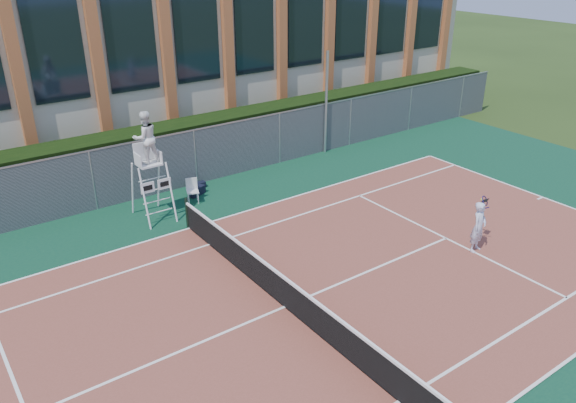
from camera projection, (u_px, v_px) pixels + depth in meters
ground at (285, 308)px, 14.73m from camera, size 120.00×120.00×0.00m
apron at (264, 290)px, 15.47m from camera, size 36.00×20.00×0.01m
tennis_court at (285, 307)px, 14.72m from camera, size 23.77×10.97×0.02m
tennis_net at (285, 291)px, 14.51m from camera, size 0.10×11.30×1.10m
fence at (147, 169)px, 20.74m from camera, size 40.00×0.06×2.20m
hedge at (134, 159)px, 21.63m from camera, size 40.00×1.40×2.20m
building at (62, 50)px, 26.19m from camera, size 45.00×10.60×8.22m
steel_pole at (326, 103)px, 24.65m from camera, size 0.12×0.12×4.54m
umpire_chair at (146, 141)px, 18.43m from camera, size 1.07×1.64×3.82m
plastic_chair at (192, 188)px, 20.50m from camera, size 0.54×0.54×0.90m
sports_bag_near at (197, 191)px, 21.21m from camera, size 0.77×0.55×0.31m
sports_bag_far at (198, 185)px, 21.84m from camera, size 0.58×0.29×0.22m
tennis_player at (479, 227)px, 17.08m from camera, size 0.95×0.68×1.65m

